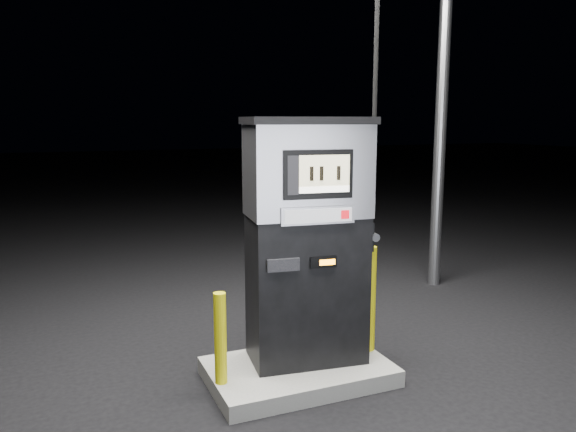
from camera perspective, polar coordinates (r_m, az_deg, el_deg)
name	(u,v)px	position (r m, az deg, el deg)	size (l,w,h in m)	color
ground	(298,379)	(5.28, 1.06, -16.27)	(80.00, 80.00, 0.00)	black
pump_island	(298,372)	(5.24, 1.06, -15.53)	(1.60, 1.00, 0.15)	slate
fuel_dispenser	(307,238)	(4.99, 1.96, -2.29)	(1.24, 0.78, 4.54)	black
bollard_left	(220,338)	(4.76, -6.89, -12.23)	(0.10, 0.10, 0.78)	#CAC20B
bollard_right	(368,299)	(5.39, 8.18, -8.32)	(0.13, 0.13, 1.00)	#CAC20B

